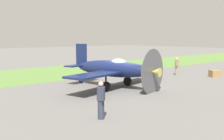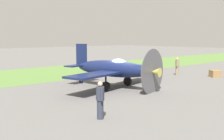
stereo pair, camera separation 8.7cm
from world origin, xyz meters
The scene contains 6 objects.
ground_plane centered at (0.00, 0.00, 0.00)m, with size 160.00×160.00×0.00m, color #605E5B.
grass_verge centered at (0.00, -11.36, 0.00)m, with size 120.00×11.00×0.01m, color #567A38.
airplane_lead centered at (0.92, -0.45, 1.40)m, with size 9.45×7.55×3.34m.
ground_crew_chief centered at (-8.25, -1.24, 0.91)m, with size 0.56×0.38×1.73m.
ground_crew_mechanic centered at (6.70, 4.96, 0.91)m, with size 0.38×0.59×1.73m.
supply_crate centered at (-9.88, 1.91, 0.32)m, with size 0.90×0.90×0.64m, color olive.
Camera 1 is at (14.55, 14.30, 3.70)m, focal length 44.12 mm.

